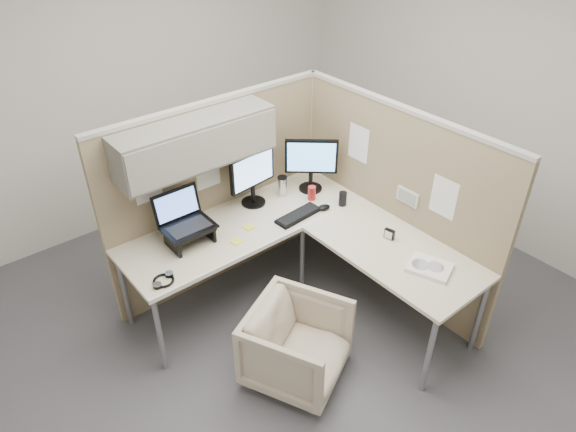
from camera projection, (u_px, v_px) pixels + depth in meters
ground at (298, 321)px, 4.15m from camera, size 4.50×4.50×0.00m
partition_back at (209, 171)px, 3.95m from camera, size 2.00×0.36×1.63m
partition_right at (390, 201)px, 4.11m from camera, size 0.07×2.03×1.63m
desk at (301, 240)px, 3.91m from camera, size 2.00×1.98×0.73m
office_chair at (297, 342)px, 3.54m from camera, size 0.82×0.81×0.65m
monitor_left at (252, 174)px, 4.10m from camera, size 0.44×0.20×0.47m
monitor_right at (311, 161)px, 4.29m from camera, size 0.35×0.32×0.47m
laptop_station at (186, 225)px, 3.74m from camera, size 0.36×0.31×0.38m
keyboard at (298, 215)px, 4.08m from camera, size 0.41×0.16×0.02m
mouse at (324, 207)px, 4.16m from camera, size 0.12×0.09×0.04m
travel_mug at (282, 186)px, 4.31m from camera, size 0.08×0.08×0.17m
soda_can_green at (343, 199)px, 4.20m from camera, size 0.07×0.07×0.12m
soda_can_silver at (312, 193)px, 4.27m from camera, size 0.07×0.07×0.12m
sticky_note_a at (237, 241)px, 3.81m from camera, size 0.09×0.09×0.01m
sticky_note_d at (249, 227)px, 3.96m from camera, size 0.08×0.08×0.01m
headphones at (164, 280)px, 3.44m from camera, size 0.19×0.19×0.03m
paper_stack at (429, 267)px, 3.54m from camera, size 0.31×0.35×0.03m
desk_clock at (389, 234)px, 3.83m from camera, size 0.05×0.08×0.08m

